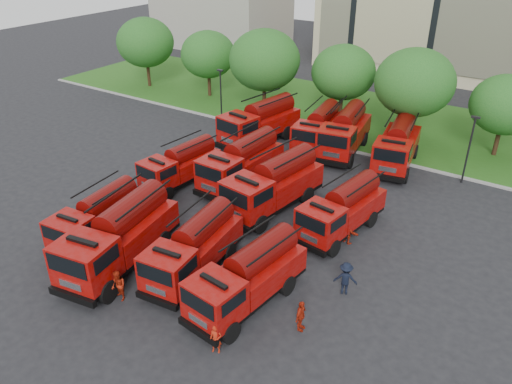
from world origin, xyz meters
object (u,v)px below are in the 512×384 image
firefighter_3 (344,293)px  firefighter_1 (121,299)px  fire_truck_9 (319,128)px  firefighter_0 (216,351)px  fire_truck_7 (342,209)px  firefighter_2 (300,329)px  fire_truck_3 (248,277)px  firefighter_5 (347,242)px  fire_truck_2 (194,247)px  firefighter_4 (147,215)px  fire_truck_6 (274,184)px  fire_truck_10 (345,132)px  fire_truck_8 (260,122)px  fire_truck_5 (242,162)px  fire_truck_1 (120,236)px  fire_truck_11 (397,145)px  fire_truck_4 (181,165)px  fire_truck_0 (98,217)px

firefighter_3 → firefighter_1: bearing=15.2°
fire_truck_9 → firefighter_0: 24.03m
fire_truck_7 → firefighter_2: bearing=-68.9°
fire_truck_3 → firefighter_5: bearing=82.1°
fire_truck_2 → firefighter_4: (-6.50, 2.85, -1.59)m
fire_truck_6 → fire_truck_10: 11.01m
fire_truck_8 → firefighter_1: size_ratio=4.89×
fire_truck_6 → firefighter_2: (6.99, -8.88, -1.80)m
fire_truck_5 → fire_truck_9: bearing=82.5°
fire_truck_1 → fire_truck_7: bearing=38.8°
fire_truck_9 → firefighter_3: bearing=-66.9°
firefighter_3 → fire_truck_6: bearing=-55.8°
firefighter_2 → fire_truck_9: bearing=20.7°
fire_truck_11 → fire_truck_9: bearing=170.8°
fire_truck_1 → firefighter_5: fire_truck_1 is taller
fire_truck_8 → firefighter_2: bearing=-42.9°
fire_truck_4 → fire_truck_9: fire_truck_9 is taller
firefighter_1 → fire_truck_0: bearing=160.3°
fire_truck_1 → fire_truck_5: (0.02, 11.56, -0.10)m
fire_truck_4 → firefighter_1: bearing=-57.8°
fire_truck_0 → firefighter_0: fire_truck_0 is taller
fire_truck_0 → fire_truck_3: fire_truck_3 is taller
fire_truck_2 → fire_truck_7: fire_truck_2 is taller
fire_truck_1 → fire_truck_3: 7.73m
fire_truck_0 → fire_truck_7: fire_truck_7 is taller
fire_truck_10 → firefighter_5: bearing=-73.7°
fire_truck_8 → fire_truck_3: bearing=-49.4°
fire_truck_5 → fire_truck_7: bearing=-10.1°
firefighter_2 → firefighter_4: bearing=70.8°
fire_truck_10 → firefighter_5: size_ratio=5.47×
fire_truck_1 → fire_truck_5: 11.56m
fire_truck_6 → fire_truck_9: 11.08m
fire_truck_2 → fire_truck_3: fire_truck_3 is taller
fire_truck_10 → firefighter_2: (6.97, -19.89, -1.78)m
fire_truck_8 → firefighter_0: bearing=-52.4°
fire_truck_7 → firefighter_4: fire_truck_7 is taller
fire_truck_3 → fire_truck_7: (1.09, 8.55, -0.03)m
fire_truck_10 → firefighter_4: (-6.45, -16.34, -1.78)m
firefighter_3 → firefighter_4: size_ratio=1.20×
fire_truck_3 → fire_truck_7: size_ratio=1.01×
fire_truck_6 → firefighter_4: 8.55m
fire_truck_1 → fire_truck_7: (8.73, 9.74, -0.26)m
fire_truck_6 → firefighter_5: size_ratio=5.51×
fire_truck_1 → fire_truck_8: bearing=90.1°
fire_truck_3 → fire_truck_9: 20.44m
fire_truck_3 → fire_truck_4: size_ratio=1.08×
fire_truck_6 → firefighter_3: bearing=-27.2°
fire_truck_1 → fire_truck_8: 19.06m
fire_truck_8 → fire_truck_6: bearing=-43.2°
firefighter_2 → fire_truck_8: bearing=33.5°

